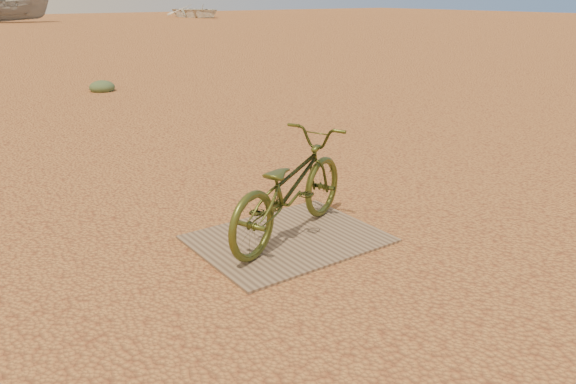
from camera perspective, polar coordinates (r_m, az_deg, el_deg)
ground at (r=5.20m, az=-1.08°, el=-2.96°), size 120.00×120.00×0.00m
plywood_board at (r=4.80m, az=0.00°, el=-4.78°), size 1.53×1.18×0.02m
bicycle at (r=4.69m, az=0.11°, el=0.50°), size 1.76×1.17×0.88m
boat_mid_right at (r=47.02m, az=-26.11°, el=16.42°), size 5.44×3.05×1.99m
boat_far_right at (r=52.31m, az=-9.23°, el=17.70°), size 4.83×6.05×1.12m
kale_b at (r=12.94m, az=-18.33°, el=9.71°), size 0.54×0.54×0.30m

